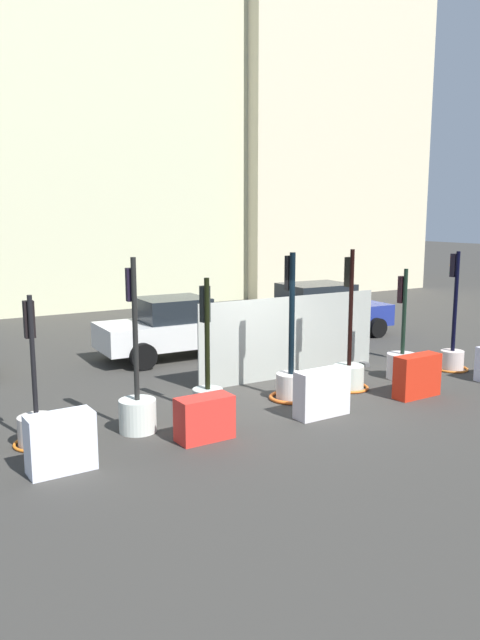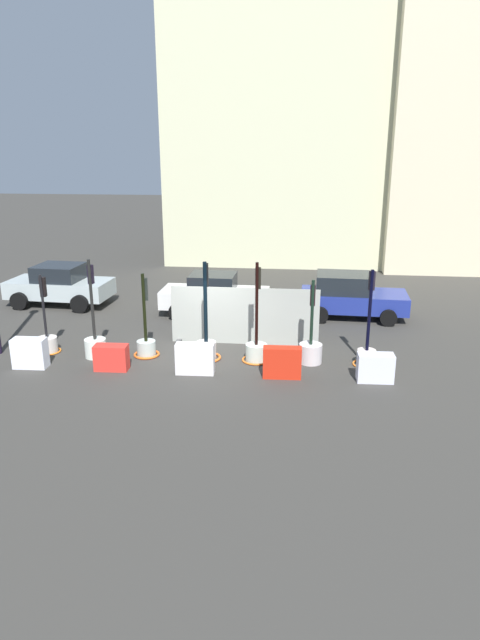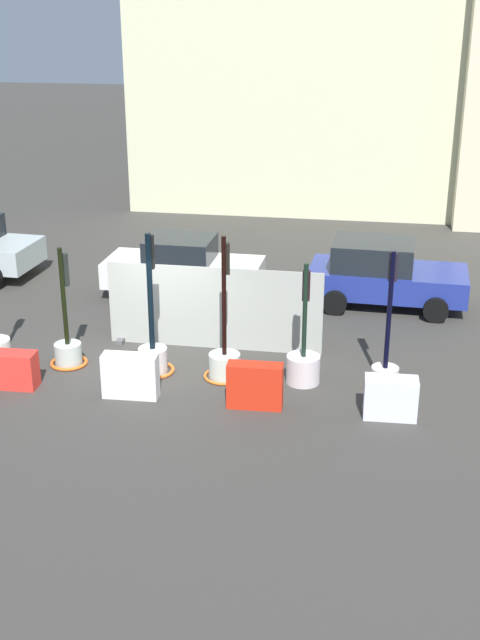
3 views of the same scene
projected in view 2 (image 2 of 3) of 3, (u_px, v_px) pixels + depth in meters
ground_plane at (204, 358)px, 17.36m from camera, size 120.00×120.00×0.00m
traffic_light_0 at (47, 339)px, 17.78m from camera, size 0.81×0.81×2.54m
traffic_light_1 at (95, 341)px, 17.33m from camera, size 0.66×0.66×3.11m
traffic_light_2 at (146, 342)px, 17.46m from camera, size 0.82×0.82×2.65m
traffic_light_3 at (206, 343)px, 17.18m from camera, size 0.91×0.91×3.07m
traffic_light_4 at (256, 346)px, 17.03m from camera, size 0.89×0.89×3.09m
traffic_light_5 at (311, 348)px, 16.90m from camera, size 0.70×0.70×2.59m
traffic_light_6 at (367, 348)px, 16.67m from camera, size 0.81×0.81×2.94m
construction_barrier_0 at (30, 353)px, 16.52m from camera, size 1.00×0.49×0.90m
construction_barrier_1 at (111, 358)px, 16.36m from camera, size 1.00×0.50×0.76m
construction_barrier_2 at (195, 359)px, 16.06m from camera, size 1.13×0.42×0.91m
construction_barrier_3 at (282, 362)px, 15.79m from camera, size 1.10×0.41×0.91m
construction_barrier_4 at (375, 368)px, 15.55m from camera, size 1.02×0.52×0.81m
car_white_van at (215, 295)px, 21.65m from camera, size 4.17×2.14×1.62m
car_silver_hatchback at (60, 285)px, 23.02m from camera, size 4.27×2.44×1.69m
car_blue_estate at (350, 296)px, 21.38m from camera, size 4.10×2.40×1.68m
building_main_facade at (288, 115)px, 31.12m from camera, size 13.49×7.72×16.01m
building_corner_block at (480, 117)px, 30.10m from camera, size 10.67×9.51×15.65m
site_fence_panel at (245, 317)px, 18.36m from camera, size 4.90×0.50×1.93m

